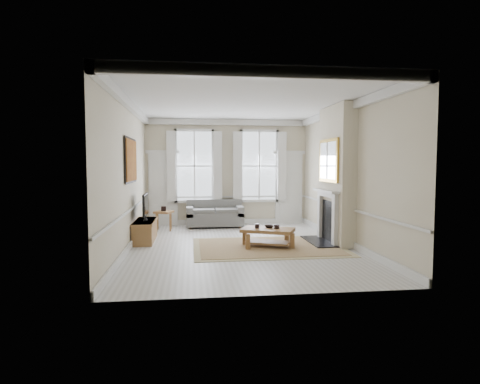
{
  "coord_description": "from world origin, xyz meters",
  "views": [
    {
      "loc": [
        -1.16,
        -9.38,
        1.96
      ],
      "look_at": [
        0.08,
        0.76,
        1.25
      ],
      "focal_mm": 30.0,
      "sensor_mm": 36.0,
      "label": 1
    }
  ],
  "objects": [
    {
      "name": "floor",
      "position": [
        0.0,
        0.0,
        0.0
      ],
      "size": [
        7.2,
        7.2,
        0.0
      ],
      "primitive_type": "plane",
      "color": "#B7B5AD",
      "rests_on": "ground"
    },
    {
      "name": "ceramic_pot_a",
      "position": [
        0.38,
        -0.12,
        0.5
      ],
      "size": [
        0.11,
        0.11,
        0.11
      ],
      "primitive_type": "cylinder",
      "color": "black",
      "rests_on": "coffee_table"
    },
    {
      "name": "door_right",
      "position": [
        2.05,
        3.56,
        1.15
      ],
      "size": [
        0.9,
        0.08,
        2.3
      ],
      "primitive_type": "cube",
      "color": "silver",
      "rests_on": "floor"
    },
    {
      "name": "fireplace",
      "position": [
        2.2,
        0.2,
        0.73
      ],
      "size": [
        0.21,
        1.45,
        1.33
      ],
      "color": "silver",
      "rests_on": "floor"
    },
    {
      "name": "chimney_breast",
      "position": [
        2.43,
        0.2,
        1.7
      ],
      "size": [
        0.35,
        1.7,
        3.38
      ],
      "primitive_type": "cube",
      "color": "beige",
      "rests_on": "floor"
    },
    {
      "name": "ceramic_pot_b",
      "position": [
        0.83,
        -0.22,
        0.49
      ],
      "size": [
        0.13,
        0.13,
        0.09
      ],
      "primitive_type": "cylinder",
      "color": "black",
      "rests_on": "coffee_table"
    },
    {
      "name": "painting",
      "position": [
        -2.56,
        0.3,
        2.05
      ],
      "size": [
        0.05,
        1.66,
        1.06
      ],
      "primitive_type": "cube",
      "color": "#9E611B",
      "rests_on": "left_wall"
    },
    {
      "name": "tv_stand",
      "position": [
        -2.34,
        0.95,
        0.27
      ],
      "size": [
        0.48,
        1.49,
        0.53
      ],
      "primitive_type": "cube",
      "color": "brown",
      "rests_on": "floor"
    },
    {
      "name": "back_wall",
      "position": [
        0.0,
        3.6,
        1.7
      ],
      "size": [
        5.2,
        0.0,
        5.2
      ],
      "primitive_type": "plane",
      "rotation": [
        1.57,
        0.0,
        0.0
      ],
      "color": "beige",
      "rests_on": "floor"
    },
    {
      "name": "coffee_table",
      "position": [
        0.63,
        -0.17,
        0.37
      ],
      "size": [
        1.38,
        1.13,
        0.45
      ],
      "rotation": [
        0.0,
        0.0,
        -0.42
      ],
      "color": "brown",
      "rests_on": "rug"
    },
    {
      "name": "side_table",
      "position": [
        -1.97,
        2.57,
        0.47
      ],
      "size": [
        0.61,
        0.61,
        0.58
      ],
      "rotation": [
        0.0,
        0.0,
        -0.37
      ],
      "color": "brown",
      "rests_on": "floor"
    },
    {
      "name": "rug",
      "position": [
        0.63,
        -0.17,
        0.01
      ],
      "size": [
        3.5,
        2.6,
        0.02
      ],
      "primitive_type": "cube",
      "color": "olive",
      "rests_on": "floor"
    },
    {
      "name": "sofa",
      "position": [
        -0.44,
        3.11,
        0.35
      ],
      "size": [
        1.75,
        0.85,
        0.84
      ],
      "color": "#5F5F5D",
      "rests_on": "floor"
    },
    {
      "name": "bowl",
      "position": [
        0.68,
        -0.07,
        0.48
      ],
      "size": [
        0.25,
        0.25,
        0.06
      ],
      "primitive_type": "imported",
      "rotation": [
        0.0,
        0.0,
        -0.07
      ],
      "color": "black",
      "rests_on": "coffee_table"
    },
    {
      "name": "right_wall",
      "position": [
        2.6,
        0.0,
        1.7
      ],
      "size": [
        0.0,
        7.2,
        7.2
      ],
      "primitive_type": "plane",
      "rotation": [
        1.57,
        0.0,
        -1.57
      ],
      "color": "beige",
      "rests_on": "floor"
    },
    {
      "name": "left_wall",
      "position": [
        -2.6,
        0.0,
        1.7
      ],
      "size": [
        0.0,
        7.2,
        7.2
      ],
      "primitive_type": "plane",
      "rotation": [
        1.57,
        0.0,
        1.57
      ],
      "color": "beige",
      "rests_on": "floor"
    },
    {
      "name": "door_left",
      "position": [
        -2.05,
        3.56,
        1.15
      ],
      "size": [
        0.9,
        0.08,
        2.3
      ],
      "primitive_type": "cube",
      "color": "silver",
      "rests_on": "floor"
    },
    {
      "name": "window_right",
      "position": [
        1.05,
        3.55,
        1.9
      ],
      "size": [
        1.26,
        0.2,
        2.2
      ],
      "primitive_type": null,
      "color": "#B2BCC6",
      "rests_on": "back_wall"
    },
    {
      "name": "ceiling",
      "position": [
        0.0,
        0.0,
        3.4
      ],
      "size": [
        7.2,
        7.2,
        0.0
      ],
      "primitive_type": "plane",
      "rotation": [
        3.14,
        0.0,
        0.0
      ],
      "color": "white",
      "rests_on": "back_wall"
    },
    {
      "name": "window_left",
      "position": [
        -1.05,
        3.55,
        1.9
      ],
      "size": [
        1.26,
        0.2,
        2.2
      ],
      "primitive_type": null,
      "color": "#B2BCC6",
      "rests_on": "back_wall"
    },
    {
      "name": "mirror",
      "position": [
        2.21,
        0.2,
        2.05
      ],
      "size": [
        0.06,
        1.26,
        1.06
      ],
      "primitive_type": "cube",
      "color": "gold",
      "rests_on": "chimney_breast"
    },
    {
      "name": "hearth",
      "position": [
        2.0,
        0.2,
        0.03
      ],
      "size": [
        0.55,
        1.5,
        0.05
      ],
      "primitive_type": "cube",
      "color": "black",
      "rests_on": "floor"
    },
    {
      "name": "tv",
      "position": [
        -2.32,
        0.95,
        0.93
      ],
      "size": [
        0.08,
        0.9,
        0.68
      ],
      "color": "black",
      "rests_on": "tv_stand"
    }
  ]
}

